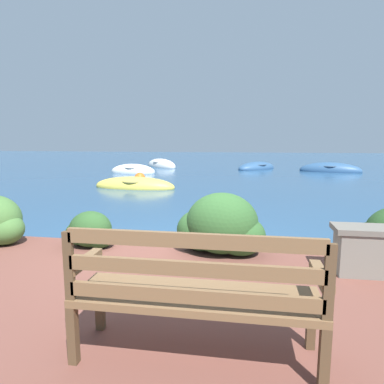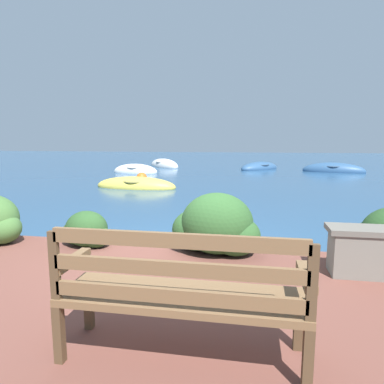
# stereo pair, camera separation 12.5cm
# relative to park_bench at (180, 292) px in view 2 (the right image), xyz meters

# --- Properties ---
(ground_plane) EXTENTS (80.00, 80.00, 0.00)m
(ground_plane) POSITION_rel_park_bench_xyz_m (-0.74, 2.52, -0.71)
(ground_plane) COLOR navy
(park_bench) EXTENTS (1.65, 0.48, 0.93)m
(park_bench) POSITION_rel_park_bench_xyz_m (0.00, 0.00, 0.00)
(park_bench) COLOR brown
(park_bench) RESTS_ON patio_terrace
(hedge_clump_left) EXTENTS (0.73, 0.52, 0.49)m
(hedge_clump_left) POSITION_rel_park_bench_xyz_m (-1.80, 2.21, -0.27)
(hedge_clump_left) COLOR #284C23
(hedge_clump_left) RESTS_ON patio_terrace
(hedge_clump_centre) EXTENTS (1.17, 0.84, 0.79)m
(hedge_clump_centre) POSITION_rel_park_bench_xyz_m (-0.00, 2.24, -0.14)
(hedge_clump_centre) COLOR #2D5628
(hedge_clump_centre) RESTS_ON patio_terrace
(rowboat_nearest) EXTENTS (2.97, 1.14, 0.70)m
(rowboat_nearest) POSITION_rel_park_bench_xyz_m (-3.54, 9.28, -0.65)
(rowboat_nearest) COLOR #DBC64C
(rowboat_nearest) RESTS_ON ground_plane
(rowboat_mid) EXTENTS (2.43, 1.17, 0.80)m
(rowboat_mid) POSITION_rel_park_bench_xyz_m (-5.35, 14.42, -0.64)
(rowboat_mid) COLOR silver
(rowboat_mid) RESTS_ON ground_plane
(rowboat_far) EXTENTS (3.20, 1.72, 0.87)m
(rowboat_far) POSITION_rel_park_bench_xyz_m (4.61, 16.58, -0.63)
(rowboat_far) COLOR #2D517A
(rowboat_far) RESTS_ON ground_plane
(rowboat_outer) EXTENTS (2.63, 2.68, 0.75)m
(rowboat_outer) POSITION_rel_park_bench_xyz_m (0.86, 17.61, -0.64)
(rowboat_outer) COLOR #2D517A
(rowboat_outer) RESTS_ON ground_plane
(rowboat_distant) EXTENTS (2.75, 2.87, 0.88)m
(rowboat_distant) POSITION_rel_park_bench_xyz_m (-4.86, 18.32, -0.63)
(rowboat_distant) COLOR silver
(rowboat_distant) RESTS_ON ground_plane
(mooring_buoy) EXTENTS (0.50, 0.50, 0.46)m
(mooring_buoy) POSITION_rel_park_bench_xyz_m (-4.09, 11.60, -0.63)
(mooring_buoy) COLOR orange
(mooring_buoy) RESTS_ON ground_plane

